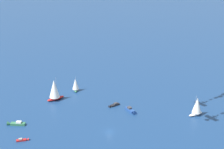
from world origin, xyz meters
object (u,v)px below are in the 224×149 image
(motorboat_trailing, at_px, (114,105))
(sailboat_outer_ring_a, at_px, (197,106))
(motorboat_far_stbd, at_px, (15,124))
(motorboat_ahead, at_px, (23,140))
(motorboat_near_centre, at_px, (131,110))
(sailboat_far_port, at_px, (54,90))
(sailboat_mid_cluster, at_px, (76,85))

(motorboat_trailing, height_order, sailboat_outer_ring_a, sailboat_outer_ring_a)
(motorboat_far_stbd, xyz_separation_m, motorboat_ahead, (-6.63, 14.37, -0.25))
(motorboat_near_centre, distance_m, motorboat_far_stbd, 58.36)
(sailboat_far_port, relative_size, motorboat_far_stbd, 1.50)
(motorboat_far_stbd, relative_size, sailboat_mid_cluster, 1.03)
(sailboat_far_port, relative_size, motorboat_trailing, 2.12)
(motorboat_ahead, bearing_deg, sailboat_mid_cluster, -109.78)
(sailboat_far_port, xyz_separation_m, sailboat_outer_ring_a, (-74.20, 18.70, -1.06))
(motorboat_far_stbd, bearing_deg, motorboat_trailing, -157.62)
(motorboat_ahead, bearing_deg, sailboat_far_port, -101.89)
(sailboat_mid_cluster, bearing_deg, motorboat_far_stbd, 56.71)
(motorboat_near_centre, height_order, motorboat_far_stbd, motorboat_far_stbd)
(motorboat_far_stbd, bearing_deg, sailboat_far_port, -119.15)
(motorboat_far_stbd, xyz_separation_m, motorboat_trailing, (-47.85, -19.70, -0.17))
(motorboat_trailing, bearing_deg, sailboat_mid_cluster, -42.60)
(sailboat_far_port, height_order, sailboat_outer_ring_a, sailboat_far_port)
(motorboat_near_centre, distance_m, motorboat_trailing, 11.09)
(motorboat_trailing, distance_m, sailboat_mid_cluster, 29.77)
(sailboat_far_port, distance_m, motorboat_ahead, 43.47)
(sailboat_far_port, height_order, motorboat_ahead, sailboat_far_port)
(motorboat_near_centre, bearing_deg, sailboat_far_port, -19.45)
(motorboat_ahead, bearing_deg, motorboat_trailing, -140.42)
(sailboat_outer_ring_a, bearing_deg, sailboat_mid_cluster, -25.69)
(sailboat_far_port, bearing_deg, motorboat_trailing, 165.92)
(motorboat_trailing, bearing_deg, motorboat_far_stbd, 22.38)
(sailboat_far_port, distance_m, motorboat_trailing, 33.79)
(motorboat_near_centre, height_order, sailboat_mid_cluster, sailboat_mid_cluster)
(motorboat_trailing, bearing_deg, motorboat_near_centre, 144.23)
(motorboat_far_stbd, relative_size, sailboat_outer_ring_a, 0.81)
(motorboat_near_centre, bearing_deg, motorboat_trailing, -35.77)
(sailboat_far_port, bearing_deg, sailboat_outer_ring_a, 165.86)
(motorboat_ahead, relative_size, sailboat_mid_cluster, 0.66)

